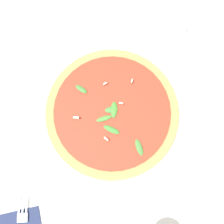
% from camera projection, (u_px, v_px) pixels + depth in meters
% --- Properties ---
extents(ground_plane, '(6.00, 6.00, 0.00)m').
position_uv_depth(ground_plane, '(114.00, 100.00, 0.69)').
color(ground_plane, white).
extents(pizza_arugula_main, '(0.35, 0.35, 0.05)m').
position_uv_depth(pizza_arugula_main, '(112.00, 113.00, 0.66)').
color(pizza_arugula_main, white).
rests_on(pizza_arugula_main, ground_plane).
extents(side_plate_white, '(0.16, 0.16, 0.02)m').
position_uv_depth(side_plate_white, '(164.00, 11.00, 0.73)').
color(side_plate_white, white).
rests_on(side_plate_white, ground_plane).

